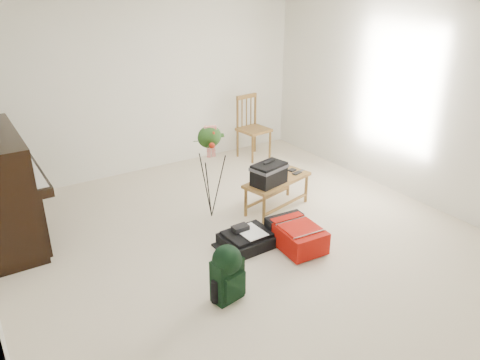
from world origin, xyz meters
TOP-DOWN VIEW (x-y plane):
  - floor at (0.00, 0.00)m, footprint 5.00×5.50m
  - ceiling at (0.00, 0.00)m, footprint 5.00×5.50m
  - wall_back at (0.00, 2.75)m, footprint 5.00×0.04m
  - wall_right at (2.50, 0.00)m, footprint 0.04×5.50m
  - piano at (-2.19, 1.60)m, footprint 0.71×1.50m
  - bench at (0.65, 0.56)m, footprint 0.99×0.58m
  - dining_chair at (1.58, 2.30)m, footprint 0.48×0.48m
  - red_suitcase at (0.41, -0.23)m, footprint 0.47×0.66m
  - black_duffel at (-0.02, 0.03)m, footprint 0.57×0.46m
  - green_backpack at (-0.69, -0.64)m, footprint 0.31×0.28m
  - flower_stand at (-0.01, 0.85)m, footprint 0.46×0.46m

SIDE VIEW (x-z plane):
  - floor at x=0.00m, z-range -0.01..0.01m
  - black_duffel at x=-0.02m, z-range -0.03..0.20m
  - red_suitcase at x=0.41m, z-range 0.01..0.28m
  - green_backpack at x=-0.69m, z-range 0.03..0.58m
  - dining_chair at x=1.58m, z-range -0.01..0.99m
  - bench at x=0.65m, z-range 0.15..0.86m
  - flower_stand at x=-0.01m, z-range -0.02..1.18m
  - piano at x=-2.19m, z-range -0.03..1.22m
  - wall_back at x=0.00m, z-range 0.00..2.50m
  - wall_right at x=2.50m, z-range 0.00..2.50m
  - ceiling at x=0.00m, z-range 2.50..2.50m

